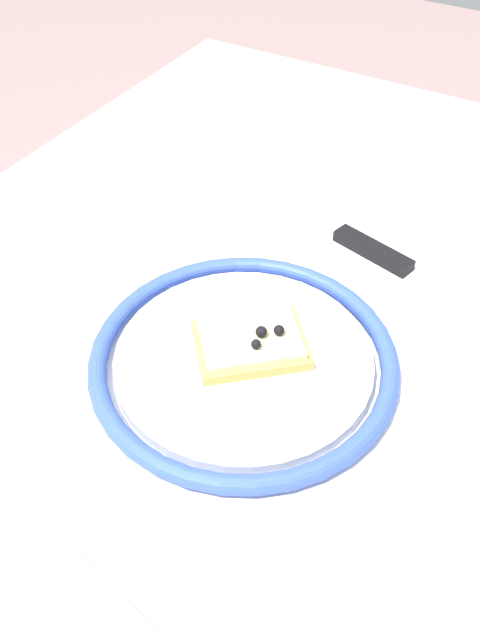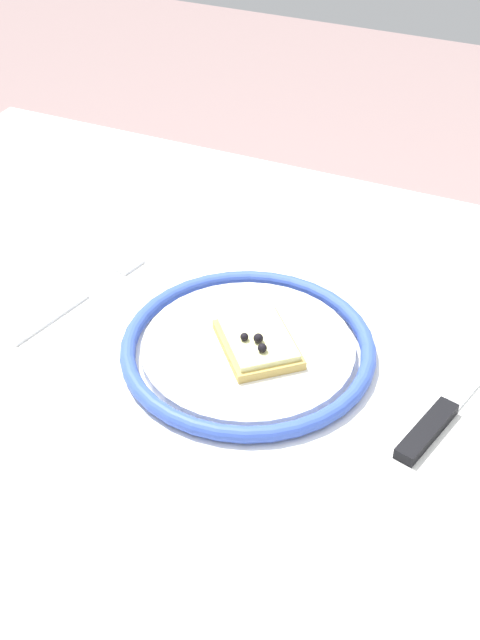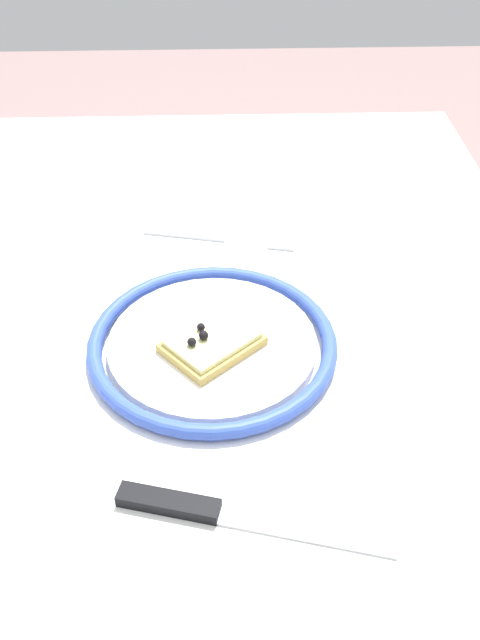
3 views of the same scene
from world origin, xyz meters
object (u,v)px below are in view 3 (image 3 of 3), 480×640
Objects in this scene: plate at (215,344)px; knife at (205,511)px; pizza_slice_near at (213,342)px; fork at (221,238)px; dining_table at (214,397)px.

plate reaches higher than knife.
pizza_slice_near is (0.01, -0.00, 0.01)m from plate.
pizza_slice_near reaches higher than knife.
knife reaches higher than fork.
pizza_slice_near reaches higher than dining_table.
fork is (-0.21, 0.01, 0.08)m from dining_table.
plate is at bearing -2.44° from fork.
pizza_slice_near is 0.59× the size of fork.
plate is 0.21m from knife.
pizza_slice_near reaches higher than fork.
knife is (0.21, -0.01, -0.00)m from plate.
knife is (0.20, -0.01, -0.02)m from pizza_slice_near.
plate is at bearing 177.49° from knife.
plate is 1.34× the size of fork.
dining_table is 0.09m from plate.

